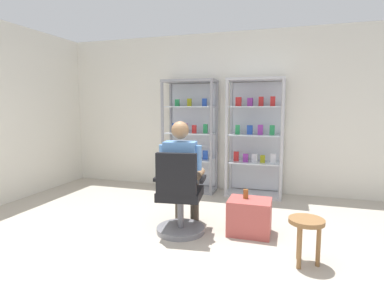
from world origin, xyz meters
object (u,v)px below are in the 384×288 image
display_cabinet_left (191,135)px  office_chair (179,200)px  wooden_stool (306,228)px  storage_crate (249,217)px  seated_shopkeeper (182,170)px  display_cabinet_right (255,137)px  tea_glass (246,194)px

display_cabinet_left → office_chair: display_cabinet_left is taller
office_chair → wooden_stool: bearing=-13.1°
storage_crate → wooden_stool: 0.82m
display_cabinet_left → seated_shopkeeper: 1.82m
seated_shopkeeper → storage_crate: 0.94m
office_chair → seated_shopkeeper: bearing=97.6°
display_cabinet_right → seated_shopkeeper: bearing=-110.6°
tea_glass → wooden_stool: 0.88m
office_chair → tea_glass: (0.71, 0.29, 0.06)m
display_cabinet_right → office_chair: display_cabinet_right is taller
display_cabinet_left → storage_crate: size_ratio=3.98×
display_cabinet_right → tea_glass: size_ratio=18.07×
display_cabinet_right → seated_shopkeeper: size_ratio=1.47×
seated_shopkeeper → tea_glass: (0.73, 0.12, -0.26)m
storage_crate → tea_glass: bearing=145.0°
display_cabinet_right → tea_glass: 1.70m
office_chair → storage_crate: 0.82m
display_cabinet_left → display_cabinet_right: 1.10m
seated_shopkeeper → tea_glass: size_ratio=12.27×
storage_crate → display_cabinet_right: bearing=94.4°
wooden_stool → display_cabinet_left: bearing=129.2°
display_cabinet_right → wooden_stool: display_cabinet_right is taller
office_chair → seated_shopkeeper: (-0.02, 0.16, 0.32)m
display_cabinet_left → storage_crate: (1.23, -1.66, -0.76)m
office_chair → display_cabinet_left: bearing=103.7°
display_cabinet_left → storage_crate: bearing=-53.5°
display_cabinet_right → storage_crate: size_ratio=3.98×
display_cabinet_right → storage_crate: (0.13, -1.66, -0.76)m
wooden_stool → seated_shopkeeper: bearing=160.8°
display_cabinet_left → display_cabinet_right: same height
office_chair → tea_glass: size_ratio=9.13×
display_cabinet_right → wooden_stool: size_ratio=4.36×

